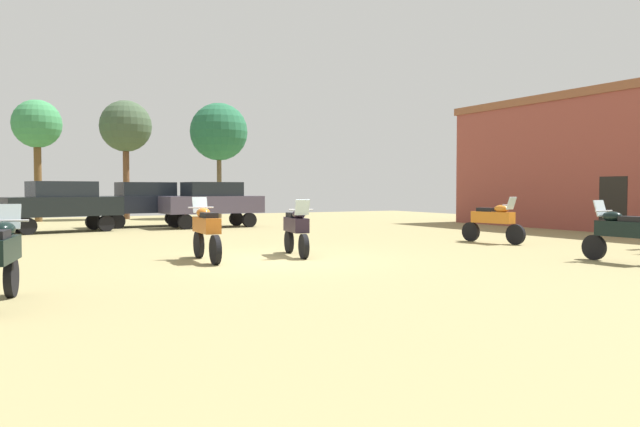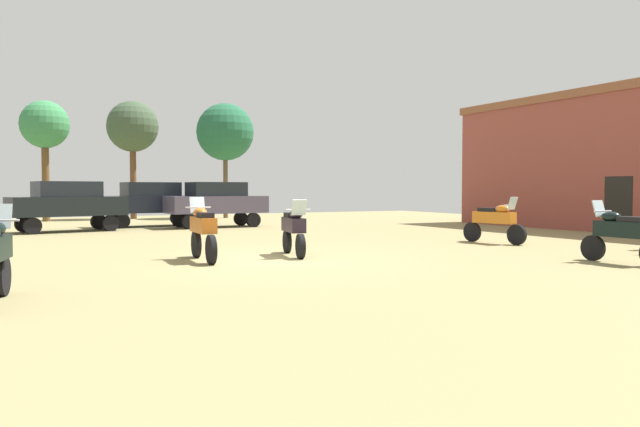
{
  "view_description": "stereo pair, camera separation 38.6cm",
  "coord_description": "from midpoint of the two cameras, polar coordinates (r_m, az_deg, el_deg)",
  "views": [
    {
      "loc": [
        -6.11,
        -13.64,
        1.73
      ],
      "look_at": [
        2.95,
        3.0,
        0.97
      ],
      "focal_mm": 34.74,
      "sensor_mm": 36.0,
      "label": 1
    },
    {
      "loc": [
        -5.77,
        -13.82,
        1.73
      ],
      "look_at": [
        2.95,
        3.0,
        0.97
      ],
      "focal_mm": 34.74,
      "sensor_mm": 36.0,
      "label": 2
    }
  ],
  "objects": [
    {
      "name": "car_2",
      "position": [
        26.45,
        -23.05,
        0.94
      ],
      "size": [
        4.56,
        2.55,
        2.0
      ],
      "rotation": [
        0.0,
        0.0,
        1.75
      ],
      "color": "black",
      "rests_on": "ground"
    },
    {
      "name": "car_5",
      "position": [
        28.95,
        -16.13,
        1.14
      ],
      "size": [
        4.43,
        2.14,
        2.0
      ],
      "rotation": [
        0.0,
        0.0,
        1.65
      ],
      "color": "black",
      "rests_on": "ground"
    },
    {
      "name": "motorcycle_6",
      "position": [
        20.15,
        15.16,
        -0.6
      ],
      "size": [
        0.74,
        2.25,
        1.46
      ],
      "rotation": [
        0.0,
        0.0,
        3.34
      ],
      "color": "black",
      "rests_on": "ground"
    },
    {
      "name": "motorcycle_4",
      "position": [
        14.88,
        -11.17,
        -1.49
      ],
      "size": [
        0.62,
        2.2,
        1.51
      ],
      "rotation": [
        0.0,
        0.0,
        -0.06
      ],
      "color": "black",
      "rests_on": "ground"
    },
    {
      "name": "motorcycle_8",
      "position": [
        15.74,
        -2.9,
        -1.35
      ],
      "size": [
        0.71,
        2.07,
        1.45
      ],
      "rotation": [
        0.0,
        0.0,
        2.94
      ],
      "color": "black",
      "rests_on": "ground"
    },
    {
      "name": "motorcycle_2",
      "position": [
        10.28,
        -28.34,
        -3.5
      ],
      "size": [
        0.74,
        2.13,
        1.48
      ],
      "rotation": [
        0.0,
        0.0,
        -0.22
      ],
      "color": "black",
      "rests_on": "ground"
    },
    {
      "name": "tree_2",
      "position": [
        36.73,
        -9.6,
        7.4
      ],
      "size": [
        3.33,
        3.33,
        6.69
      ],
      "color": "brown",
      "rests_on": "ground"
    },
    {
      "name": "brick_building",
      "position": [
        29.28,
        26.4,
        4.34
      ],
      "size": [
        6.12,
        15.41,
        5.78
      ],
      "color": "brown",
      "rests_on": "ground"
    },
    {
      "name": "ground_plane",
      "position": [
        15.06,
        -5.15,
        -4.27
      ],
      "size": [
        44.0,
        52.0,
        0.02
      ],
      "color": "#908455"
    },
    {
      "name": "car_1",
      "position": [
        27.74,
        -10.31,
        1.14
      ],
      "size": [
        4.38,
        1.99,
        2.0
      ],
      "rotation": [
        0.0,
        0.0,
        1.62
      ],
      "color": "black",
      "rests_on": "ground"
    },
    {
      "name": "motorcycle_7",
      "position": [
        15.74,
        25.46,
        -1.59
      ],
      "size": [
        0.62,
        2.1,
        1.44
      ],
      "rotation": [
        0.0,
        0.0,
        0.04
      ],
      "color": "black",
      "rests_on": "ground"
    },
    {
      "name": "tree_4",
      "position": [
        36.67,
        -17.76,
        7.57
      ],
      "size": [
        2.86,
        2.86,
        6.65
      ],
      "color": "brown",
      "rests_on": "ground"
    },
    {
      "name": "tree_6",
      "position": [
        35.44,
        -24.91,
        7.33
      ],
      "size": [
        2.48,
        2.48,
        6.3
      ],
      "color": "brown",
      "rests_on": "ground"
    }
  ]
}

